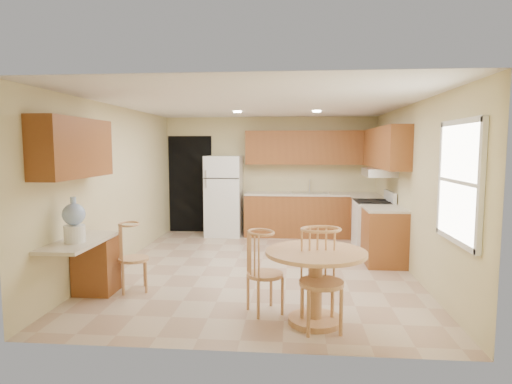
# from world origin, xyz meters

# --- Properties ---
(floor) EXTENTS (5.50, 5.50, 0.00)m
(floor) POSITION_xyz_m (0.00, 0.00, 0.00)
(floor) COLOR tan
(floor) RESTS_ON ground
(ceiling) EXTENTS (4.50, 5.50, 0.02)m
(ceiling) POSITION_xyz_m (0.00, 0.00, 2.50)
(ceiling) COLOR white
(ceiling) RESTS_ON wall_back
(wall_back) EXTENTS (4.50, 0.02, 2.50)m
(wall_back) POSITION_xyz_m (0.00, 2.75, 1.25)
(wall_back) COLOR beige
(wall_back) RESTS_ON floor
(wall_front) EXTENTS (4.50, 0.02, 2.50)m
(wall_front) POSITION_xyz_m (0.00, -2.75, 1.25)
(wall_front) COLOR beige
(wall_front) RESTS_ON floor
(wall_left) EXTENTS (0.02, 5.50, 2.50)m
(wall_left) POSITION_xyz_m (-2.25, 0.00, 1.25)
(wall_left) COLOR beige
(wall_left) RESTS_ON floor
(wall_right) EXTENTS (0.02, 5.50, 2.50)m
(wall_right) POSITION_xyz_m (2.25, 0.00, 1.25)
(wall_right) COLOR beige
(wall_right) RESTS_ON floor
(doorway) EXTENTS (0.90, 0.02, 2.10)m
(doorway) POSITION_xyz_m (-1.75, 2.73, 1.05)
(doorway) COLOR black
(doorway) RESTS_ON floor
(base_cab_back) EXTENTS (2.75, 0.60, 0.87)m
(base_cab_back) POSITION_xyz_m (0.88, 2.45, 0.43)
(base_cab_back) COLOR brown
(base_cab_back) RESTS_ON floor
(counter_back) EXTENTS (2.75, 0.63, 0.04)m
(counter_back) POSITION_xyz_m (0.88, 2.45, 0.89)
(counter_back) COLOR beige
(counter_back) RESTS_ON base_cab_back
(base_cab_right_a) EXTENTS (0.60, 0.59, 0.87)m
(base_cab_right_a) POSITION_xyz_m (1.95, 1.85, 0.43)
(base_cab_right_a) COLOR brown
(base_cab_right_a) RESTS_ON floor
(counter_right_a) EXTENTS (0.63, 0.59, 0.04)m
(counter_right_a) POSITION_xyz_m (1.95, 1.85, 0.89)
(counter_right_a) COLOR beige
(counter_right_a) RESTS_ON base_cab_right_a
(base_cab_right_b) EXTENTS (0.60, 0.80, 0.87)m
(base_cab_right_b) POSITION_xyz_m (1.95, 0.40, 0.43)
(base_cab_right_b) COLOR brown
(base_cab_right_b) RESTS_ON floor
(counter_right_b) EXTENTS (0.63, 0.80, 0.04)m
(counter_right_b) POSITION_xyz_m (1.95, 0.40, 0.89)
(counter_right_b) COLOR beige
(counter_right_b) RESTS_ON base_cab_right_b
(upper_cab_back) EXTENTS (2.75, 0.33, 0.70)m
(upper_cab_back) POSITION_xyz_m (0.88, 2.58, 1.85)
(upper_cab_back) COLOR brown
(upper_cab_back) RESTS_ON wall_back
(upper_cab_right) EXTENTS (0.33, 2.42, 0.70)m
(upper_cab_right) POSITION_xyz_m (2.08, 1.21, 1.85)
(upper_cab_right) COLOR brown
(upper_cab_right) RESTS_ON wall_right
(upper_cab_left) EXTENTS (0.33, 1.40, 0.70)m
(upper_cab_left) POSITION_xyz_m (-2.08, -1.60, 1.85)
(upper_cab_left) COLOR brown
(upper_cab_left) RESTS_ON wall_left
(sink) EXTENTS (0.78, 0.44, 0.01)m
(sink) POSITION_xyz_m (0.85, 2.45, 0.91)
(sink) COLOR silver
(sink) RESTS_ON counter_back
(range_hood) EXTENTS (0.50, 0.76, 0.14)m
(range_hood) POSITION_xyz_m (2.00, 1.18, 1.42)
(range_hood) COLOR silver
(range_hood) RESTS_ON upper_cab_right
(desk_pedestal) EXTENTS (0.48, 0.42, 0.72)m
(desk_pedestal) POSITION_xyz_m (-2.00, -1.32, 0.36)
(desk_pedestal) COLOR brown
(desk_pedestal) RESTS_ON floor
(desk_top) EXTENTS (0.50, 1.20, 0.04)m
(desk_top) POSITION_xyz_m (-2.00, -1.70, 0.75)
(desk_top) COLOR beige
(desk_top) RESTS_ON desk_pedestal
(window) EXTENTS (0.06, 1.12, 1.30)m
(window) POSITION_xyz_m (2.23, -1.85, 1.50)
(window) COLOR white
(window) RESTS_ON wall_right
(can_light_a) EXTENTS (0.14, 0.14, 0.02)m
(can_light_a) POSITION_xyz_m (-0.50, 1.20, 2.48)
(can_light_a) COLOR white
(can_light_a) RESTS_ON ceiling
(can_light_b) EXTENTS (0.14, 0.14, 0.02)m
(can_light_b) POSITION_xyz_m (0.90, 1.20, 2.48)
(can_light_b) COLOR white
(can_light_b) RESTS_ON ceiling
(refrigerator) EXTENTS (0.74, 0.72, 1.68)m
(refrigerator) POSITION_xyz_m (-0.95, 2.40, 0.84)
(refrigerator) COLOR white
(refrigerator) RESTS_ON floor
(stove) EXTENTS (0.65, 0.76, 1.09)m
(stove) POSITION_xyz_m (1.92, 1.18, 0.47)
(stove) COLOR white
(stove) RESTS_ON floor
(dining_table) EXTENTS (1.06, 1.06, 0.78)m
(dining_table) POSITION_xyz_m (0.74, -2.04, 0.51)
(dining_table) COLOR tan
(dining_table) RESTS_ON floor
(chair_table_a) EXTENTS (0.41, 0.52, 0.92)m
(chair_table_a) POSITION_xyz_m (0.19, -1.88, 0.56)
(chair_table_a) COLOR tan
(chair_table_a) RESTS_ON floor
(chair_table_b) EXTENTS (0.46, 0.47, 1.03)m
(chair_table_b) POSITION_xyz_m (0.79, -2.30, 0.63)
(chair_table_b) COLOR tan
(chair_table_b) RESTS_ON floor
(chair_desk) EXTENTS (0.39, 0.50, 0.88)m
(chair_desk) POSITION_xyz_m (-1.55, -1.28, 0.54)
(chair_desk) COLOR tan
(chair_desk) RESTS_ON floor
(water_crock) EXTENTS (0.25, 0.25, 0.53)m
(water_crock) POSITION_xyz_m (-2.00, -1.82, 1.01)
(water_crock) COLOR white
(water_crock) RESTS_ON desk_top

